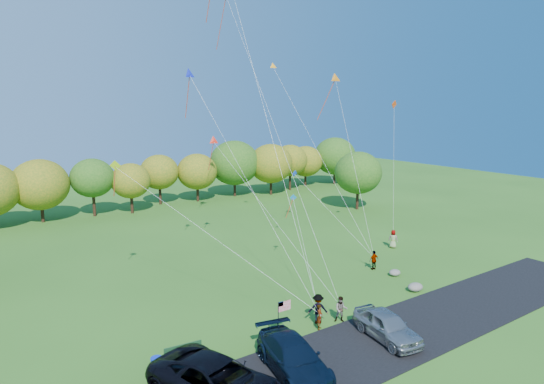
% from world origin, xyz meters
% --- Properties ---
extents(ground, '(140.00, 140.00, 0.00)m').
position_xyz_m(ground, '(0.00, 0.00, 0.00)').
color(ground, '#2D5F1B').
rests_on(ground, ground).
extents(asphalt_lane, '(44.00, 6.00, 0.06)m').
position_xyz_m(asphalt_lane, '(0.00, -4.00, 0.03)').
color(asphalt_lane, black).
rests_on(asphalt_lane, ground).
extents(treeline, '(75.89, 27.29, 8.62)m').
position_xyz_m(treeline, '(1.00, 36.23, 4.80)').
color(treeline, '#382014').
rests_on(treeline, ground).
extents(minivan_dark, '(5.19, 7.65, 1.95)m').
position_xyz_m(minivan_dark, '(-10.53, -3.76, 1.03)').
color(minivan_dark, black).
rests_on(minivan_dark, asphalt_lane).
extents(minivan_navy, '(3.52, 6.15, 1.68)m').
position_xyz_m(minivan_navy, '(-6.22, -3.78, 0.90)').
color(minivan_navy, black).
rests_on(minivan_navy, asphalt_lane).
extents(minivan_silver, '(2.66, 5.00, 1.62)m').
position_xyz_m(minivan_silver, '(0.38, -4.05, 0.87)').
color(minivan_silver, gray).
rests_on(minivan_silver, asphalt_lane).
extents(flyer_a, '(0.68, 0.68, 1.58)m').
position_xyz_m(flyer_a, '(-1.94, -0.80, 0.79)').
color(flyer_a, '#4C4C59').
rests_on(flyer_a, ground).
extents(flyer_b, '(1.02, 0.99, 1.65)m').
position_xyz_m(flyer_b, '(-0.18, -0.80, 0.83)').
color(flyer_b, '#4C4C59').
rests_on(flyer_b, ground).
extents(flyer_c, '(1.40, 1.30, 1.89)m').
position_xyz_m(flyer_c, '(-1.48, -0.11, 0.95)').
color(flyer_c, '#4C4C59').
rests_on(flyer_c, ground).
extents(flyer_d, '(0.96, 0.46, 1.60)m').
position_xyz_m(flyer_d, '(8.71, 4.76, 0.80)').
color(flyer_d, '#4C4C59').
rests_on(flyer_d, ground).
extents(flyer_e, '(0.96, 1.00, 1.73)m').
position_xyz_m(flyer_e, '(14.66, 7.92, 0.87)').
color(flyer_e, '#4C4C59').
rests_on(flyer_e, ground).
extents(park_bench, '(2.04, 0.60, 1.12)m').
position_xyz_m(park_bench, '(-10.40, 0.35, 0.60)').
color(park_bench, '#173F21').
rests_on(park_bench, ground).
extents(trash_barrel, '(0.60, 0.60, 0.90)m').
position_xyz_m(trash_barrel, '(-11.89, 0.16, 0.45)').
color(trash_barrel, '#0C29C1').
rests_on(trash_barrel, ground).
extents(flag_assembly, '(0.91, 0.59, 2.45)m').
position_xyz_m(flag_assembly, '(-4.68, -0.69, 1.83)').
color(flag_assembly, black).
rests_on(flag_assembly, ground).
extents(boulder_near, '(1.21, 0.95, 0.61)m').
position_xyz_m(boulder_near, '(7.73, -0.23, 0.30)').
color(boulder_near, gray).
rests_on(boulder_near, ground).
extents(boulder_far, '(0.97, 0.81, 0.51)m').
position_xyz_m(boulder_far, '(8.99, 2.78, 0.25)').
color(boulder_far, slate).
rests_on(boulder_far, ground).
extents(kites_aloft, '(26.11, 10.53, 20.11)m').
position_xyz_m(kites_aloft, '(2.18, 13.70, 18.19)').
color(kites_aloft, '#FB1B7B').
rests_on(kites_aloft, ground).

